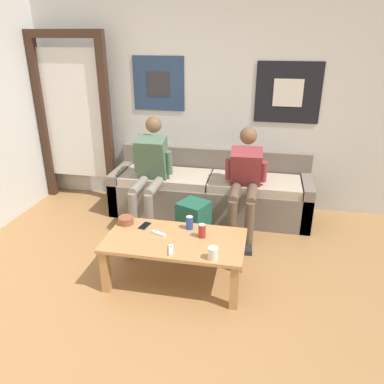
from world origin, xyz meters
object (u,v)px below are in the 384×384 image
ceramic_bowl (126,220)px  drink_can_red (202,231)px  cell_phone (145,226)px  game_controller_near_right (171,250)px  game_controller_near_left (159,234)px  coffee_table (175,246)px  backpack (193,224)px  person_seated_adult (150,169)px  person_seated_teen (245,179)px  drink_can_blue (190,223)px  pillar_candle (213,253)px  couch (210,192)px

ceramic_bowl → drink_can_red: drink_can_red is taller
cell_phone → game_controller_near_right: bearing=-47.1°
ceramic_bowl → game_controller_near_left: (0.36, -0.14, -0.03)m
coffee_table → backpack: bearing=88.0°
person_seated_adult → backpack: bearing=-34.7°
game_controller_near_left → person_seated_teen: bearing=57.1°
drink_can_blue → game_controller_near_right: (-0.07, -0.41, -0.05)m
person_seated_teen → game_controller_near_right: bearing=-111.3°
person_seated_adult → backpack: 0.84m
person_seated_teen → pillar_candle: person_seated_teen is taller
cell_phone → game_controller_near_left: bearing=-37.0°
person_seated_teen → game_controller_near_right: size_ratio=7.79×
couch → pillar_candle: (0.29, -1.73, 0.21)m
person_seated_adult → backpack: (0.59, -0.41, -0.44)m
backpack → cell_phone: size_ratio=3.26×
pillar_candle → game_controller_near_right: (-0.36, 0.04, -0.04)m
couch → person_seated_adult: person_seated_adult is taller
pillar_candle → drink_can_blue: 0.54m
coffee_table → person_seated_teen: (0.52, 1.10, 0.26)m
coffee_table → ceramic_bowl: size_ratio=8.24×
couch → drink_can_blue: bearing=-89.9°
pillar_candle → game_controller_near_left: 0.61m
person_seated_teen → coffee_table: bearing=-115.5°
backpack → drink_can_blue: (0.07, -0.49, 0.27)m
ceramic_bowl → drink_can_red: (0.75, -0.11, 0.02)m
couch → cell_phone: bearing=-107.7°
couch → person_seated_teen: person_seated_teen is taller
coffee_table → backpack: (0.02, 0.69, -0.14)m
game_controller_near_left → coffee_table: bearing=-14.0°
cell_phone → backpack: bearing=55.8°
couch → person_seated_adult: bearing=-149.6°
person_seated_adult → ceramic_bowl: 0.94m
person_seated_teen → cell_phone: bearing=-132.7°
person_seated_teen → drink_can_red: person_seated_teen is taller
backpack → person_seated_teen: bearing=39.0°
coffee_table → person_seated_teen: 1.25m
drink_can_blue → game_controller_near_right: drink_can_blue is taller
drink_can_blue → game_controller_near_left: (-0.25, -0.17, -0.05)m
drink_can_red → game_controller_near_left: bearing=-174.5°
cell_phone → person_seated_teen: bearing=47.3°
person_seated_teen → backpack: person_seated_teen is taller
person_seated_teen → backpack: 0.76m
ceramic_bowl → game_controller_near_right: size_ratio=1.01×
couch → drink_can_blue: size_ratio=19.41×
coffee_table → cell_phone: size_ratio=8.39×
drink_can_blue → game_controller_near_right: 0.42m
person_seated_adult → drink_can_blue: size_ratio=9.92×
pillar_candle → coffee_table: bearing=146.3°
coffee_table → person_seated_teen: bearing=64.5°
game_controller_near_left → game_controller_near_right: 0.30m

